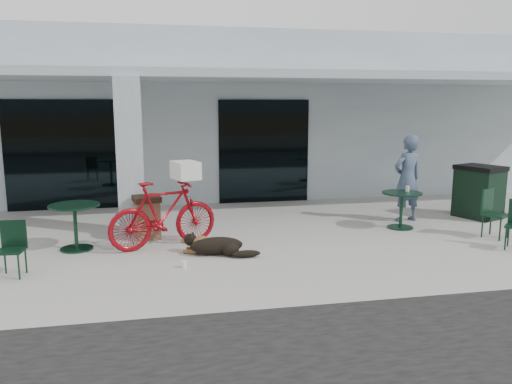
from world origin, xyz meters
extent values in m
plane|color=#A6A29C|center=(0.00, 0.00, 0.00)|extent=(80.00, 80.00, 0.00)
cube|color=silver|center=(0.00, 8.50, 2.25)|extent=(22.00, 7.00, 4.50)
cube|color=black|center=(-3.20, 4.98, 1.35)|extent=(2.80, 0.06, 2.70)
cube|color=black|center=(1.80, 4.98, 1.35)|extent=(2.40, 0.06, 2.70)
cube|color=silver|center=(-1.50, 2.30, 1.56)|extent=(0.50, 0.50, 3.12)
cube|color=silver|center=(0.00, 3.60, 3.21)|extent=(22.00, 2.80, 0.18)
imported|color=maroon|center=(-0.89, 1.14, 0.61)|extent=(2.12, 1.23, 1.23)
cube|color=white|center=(-0.47, 1.29, 1.39)|extent=(0.57, 0.65, 0.32)
cylinder|color=white|center=(-0.60, -0.12, 0.06)|extent=(0.10, 0.10, 0.11)
imported|color=#445773|center=(4.46, 2.20, 0.96)|extent=(0.79, 0.61, 1.93)
cylinder|color=white|center=(4.20, 1.69, 0.83)|extent=(0.09, 0.09, 0.11)
camera|label=1|loc=(-0.95, -7.88, 2.60)|focal=35.00mm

